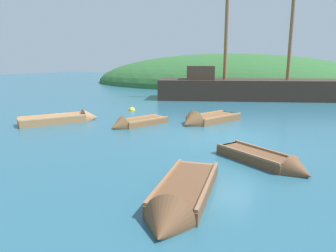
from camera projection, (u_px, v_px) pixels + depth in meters
name	position (u px, v px, depth m)	size (l,w,h in m)	color
ground_plane	(224.00, 139.00, 12.56)	(120.00, 120.00, 0.00)	#285B70
shore_hill	(227.00, 84.00, 42.54)	(38.46, 24.36, 8.14)	#2D602D
sailing_ship	(250.00, 92.00, 25.54)	(17.76, 8.40, 13.40)	#38281E
rowboat_far	(65.00, 120.00, 15.87)	(3.11, 3.77, 0.99)	#9E7047
rowboat_outer_right	(268.00, 162.00, 9.39)	(3.18, 2.50, 0.88)	brown
rowboat_portside	(205.00, 121.00, 15.78)	(2.72, 3.80, 1.23)	brown
rowboat_near_dock	(135.00, 124.00, 15.06)	(2.18, 3.21, 0.95)	brown
rowboat_outer_left	(180.00, 201.00, 6.79)	(1.52, 3.82, 1.06)	brown
buoy_yellow	(132.00, 110.00, 19.72)	(0.43, 0.43, 0.43)	yellow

